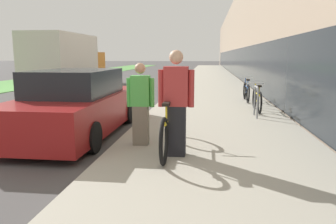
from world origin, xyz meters
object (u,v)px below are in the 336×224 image
(cruiser_bike_middle, at_px, (246,91))
(parked_sedan_curbside, at_px, (77,105))
(bike_rack_hoop, at_px, (256,98))
(moving_truck, at_px, (66,61))
(person_bystander, at_px, (141,104))
(person_rider, at_px, (176,104))
(tandem_bicycle, at_px, (170,128))
(cruiser_bike_nearest, at_px, (257,100))

(cruiser_bike_middle, height_order, parked_sedan_curbside, parked_sedan_curbside)
(bike_rack_hoop, distance_m, moving_truck, 13.56)
(bike_rack_hoop, xyz_separation_m, cruiser_bike_middle, (0.10, 3.18, -0.15))
(person_bystander, bearing_deg, person_rider, -39.44)
(person_rider, distance_m, person_bystander, 0.94)
(person_bystander, height_order, moving_truck, moving_truck)
(cruiser_bike_middle, bearing_deg, bike_rack_hoop, -91.73)
(parked_sedan_curbside, bearing_deg, bike_rack_hoop, 25.16)
(tandem_bicycle, bearing_deg, person_bystander, 152.36)
(bike_rack_hoop, relative_size, parked_sedan_curbside, 0.18)
(parked_sedan_curbside, bearing_deg, cruiser_bike_nearest, 33.56)
(cruiser_bike_middle, relative_size, moving_truck, 0.24)
(person_bystander, bearing_deg, cruiser_bike_nearest, 56.75)
(person_rider, bearing_deg, tandem_bicycle, 115.13)
(cruiser_bike_middle, bearing_deg, tandem_bicycle, -107.21)
(cruiser_bike_nearest, height_order, moving_truck, moving_truck)
(person_bystander, relative_size, cruiser_bike_nearest, 0.89)
(cruiser_bike_nearest, bearing_deg, parked_sedan_curbside, -146.44)
(person_bystander, height_order, parked_sedan_curbside, person_bystander)
(bike_rack_hoop, xyz_separation_m, parked_sedan_curbside, (-4.32, -2.03, 0.03))
(bike_rack_hoop, bearing_deg, moving_truck, 135.47)
(person_rider, height_order, person_bystander, person_rider)
(person_bystander, bearing_deg, cruiser_bike_middle, 67.39)
(cruiser_bike_middle, bearing_deg, cruiser_bike_nearest, -88.29)
(bike_rack_hoop, distance_m, cruiser_bike_middle, 3.18)
(tandem_bicycle, height_order, person_bystander, person_bystander)
(cruiser_bike_middle, bearing_deg, parked_sedan_curbside, -130.28)
(person_rider, distance_m, parked_sedan_curbside, 3.07)
(person_rider, xyz_separation_m, bike_rack_hoop, (1.85, 3.82, -0.37))
(parked_sedan_curbside, bearing_deg, cruiser_bike_middle, 49.72)
(tandem_bicycle, xyz_separation_m, bike_rack_hoop, (1.98, 3.53, 0.12))
(tandem_bicycle, relative_size, moving_truck, 0.33)
(tandem_bicycle, distance_m, bike_rack_hoop, 4.05)
(tandem_bicycle, height_order, cruiser_bike_middle, tandem_bicycle)
(moving_truck, bearing_deg, parked_sedan_curbside, -65.17)
(tandem_bicycle, relative_size, person_rider, 1.35)
(person_rider, height_order, cruiser_bike_middle, person_rider)
(person_rider, distance_m, cruiser_bike_nearest, 5.20)
(bike_rack_hoop, bearing_deg, parked_sedan_curbside, -154.84)
(cruiser_bike_middle, distance_m, moving_truck, 11.65)
(person_bystander, bearing_deg, moving_truck, 119.09)
(bike_rack_hoop, bearing_deg, cruiser_bike_nearest, 80.24)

